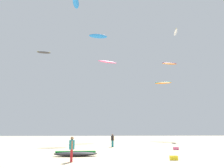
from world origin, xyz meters
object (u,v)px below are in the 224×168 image
gear_bag (176,148)px  kite_aloft_7 (44,52)px  kite_grounded_near (76,154)px  kite_aloft_2 (169,64)px  kite_aloft_3 (176,32)px  kite_aloft_6 (163,83)px  cooler_box (174,158)px  kite_aloft_1 (107,62)px  kite_aloft_4 (76,3)px  person_midground (113,139)px  person_foreground (72,147)px  kite_aloft_0 (98,36)px

gear_bag → kite_aloft_7: (-19.14, 12.88, 15.94)m
kite_grounded_near → kite_aloft_2: 36.77m
kite_grounded_near → kite_aloft_3: kite_aloft_3 is taller
kite_aloft_2 → kite_aloft_6: (-1.79, -0.24, -4.72)m
cooler_box → gear_bag: (2.95, 7.79, 0.00)m
kite_aloft_1 → kite_aloft_4: 14.99m
kite_aloft_7 → kite_aloft_3: bearing=22.1°
kite_aloft_2 → kite_aloft_4: bearing=-141.7°
cooler_box → kite_aloft_1: size_ratio=0.12×
kite_aloft_3 → person_midground: bearing=-130.4°
kite_grounded_near → kite_aloft_3: bearing=54.7°
cooler_box → person_midground: bearing=108.3°
cooler_box → kite_aloft_3: 44.23m
kite_grounded_near → kite_aloft_6: size_ratio=0.99×
kite_aloft_4 → cooler_box: bearing=-54.7°
kite_grounded_near → kite_aloft_4: kite_aloft_4 is taller
kite_aloft_4 → kite_aloft_3: bearing=39.0°
kite_aloft_4 → kite_aloft_7: (-6.41, 6.84, -6.01)m
person_foreground → gear_bag: (10.66, 8.38, -0.88)m
gear_bag → person_midground: bearing=148.0°
person_midground → gear_bag: bearing=105.8°
kite_aloft_2 → kite_grounded_near: bearing=-123.8°
person_foreground → kite_aloft_4: kite_aloft_4 is taller
kite_aloft_3 → kite_aloft_6: kite_aloft_3 is taller
kite_aloft_0 → kite_aloft_6: kite_aloft_0 is taller
kite_aloft_1 → kite_aloft_2: bearing=12.4°
kite_aloft_3 → kite_aloft_7: bearing=-157.9°
kite_grounded_near → kite_aloft_2: kite_aloft_2 is taller
cooler_box → kite_aloft_6: (8.55, 29.51, 12.41)m
cooler_box → kite_aloft_7: bearing=128.1°
person_midground → kite_aloft_0: 21.40m
gear_bag → kite_aloft_4: (-12.73, 6.04, 21.95)m
kite_aloft_1 → kite_aloft_2: (14.62, 3.21, 0.89)m
cooler_box → kite_aloft_0: (-6.28, 21.63, 19.86)m
kite_aloft_4 → kite_aloft_7: bearing=133.1°
gear_bag → kite_aloft_3: bearing=67.1°
kite_grounded_near → cooler_box: size_ratio=6.84×
kite_grounded_near → kite_aloft_4: bearing=100.2°
kite_aloft_0 → kite_aloft_3: bearing=29.2°
gear_bag → kite_aloft_0: size_ratio=0.15×
kite_aloft_3 → kite_aloft_4: size_ratio=1.15×
person_midground → kite_aloft_0: bearing=-118.8°
kite_aloft_3 → kite_grounded_near: bearing=-125.3°
gear_bag → kite_aloft_6: bearing=75.5°
kite_aloft_6 → kite_grounded_near: bearing=-121.3°
cooler_box → kite_aloft_1: (-4.28, 26.54, 16.24)m
kite_aloft_1 → person_midground: bearing=-88.9°
cooler_box → gear_bag: bearing=69.3°
cooler_box → kite_aloft_1: kite_aloft_1 is taller
kite_grounded_near → kite_aloft_2: size_ratio=1.02×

